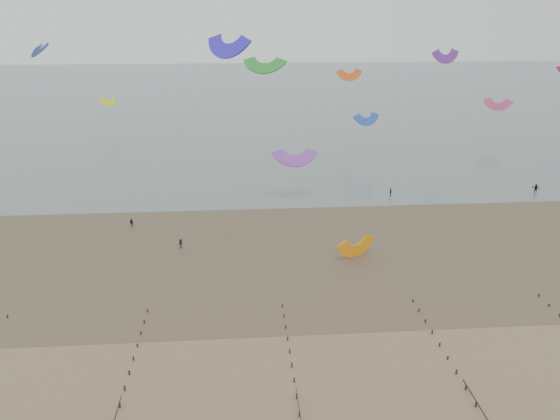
{
  "coord_description": "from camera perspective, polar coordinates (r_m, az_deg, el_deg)",
  "views": [
    {
      "loc": [
        -1.24,
        -52.19,
        38.11
      ],
      "look_at": [
        4.89,
        28.0,
        8.0
      ],
      "focal_mm": 35.0,
      "sensor_mm": 36.0,
      "label": 1
    }
  ],
  "objects": [
    {
      "name": "sea_and_shore",
      "position": [
        94.64,
        -5.73,
        -3.32
      ],
      "size": [
        500.0,
        665.0,
        0.03
      ],
      "color": "#475654",
      "rests_on": "ground"
    },
    {
      "name": "kitesurfers",
      "position": [
        111.04,
        9.84,
        0.61
      ],
      "size": [
        139.22,
        27.42,
        1.88
      ],
      "color": "black",
      "rests_on": "ground"
    },
    {
      "name": "kites_airborne",
      "position": [
        139.36,
        -3.68,
        13.47
      ],
      "size": [
        228.3,
        111.26,
        42.41
      ],
      "color": "#EEF711",
      "rests_on": "ground"
    },
    {
      "name": "ground",
      "position": [
        64.63,
        -2.53,
        -15.63
      ],
      "size": [
        500.0,
        500.0,
        0.0
      ],
      "primitive_type": "plane",
      "color": "brown",
      "rests_on": "ground"
    },
    {
      "name": "grounded_kite",
      "position": [
        89.8,
        7.94,
        -4.8
      ],
      "size": [
        8.01,
        7.43,
        3.52
      ],
      "primitive_type": null,
      "rotation": [
        1.54,
        0.0,
        0.49
      ],
      "color": "orange",
      "rests_on": "ground"
    }
  ]
}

